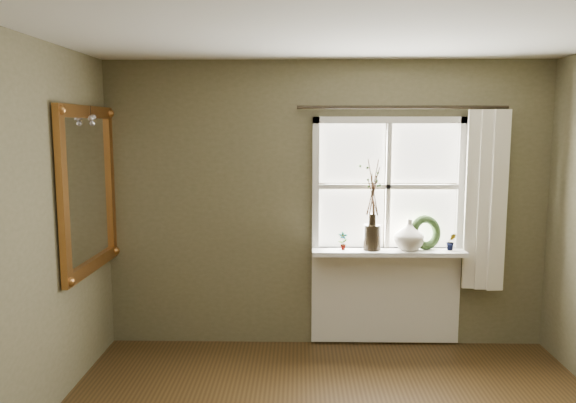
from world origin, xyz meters
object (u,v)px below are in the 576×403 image
(cream_vase, at_px, (409,235))
(gilt_mirror, at_px, (89,189))
(wreath, at_px, (425,236))
(dark_jug, at_px, (372,237))

(cream_vase, distance_m, gilt_mirror, 2.77)
(cream_vase, xyz_separation_m, wreath, (0.15, 0.04, -0.02))
(dark_jug, distance_m, wreath, 0.48)
(dark_jug, relative_size, cream_vase, 0.81)
(gilt_mirror, bearing_deg, dark_jug, 10.07)
(cream_vase, bearing_deg, gilt_mirror, -171.15)
(dark_jug, xyz_separation_m, gilt_mirror, (-2.37, -0.42, 0.47))
(dark_jug, relative_size, wreath, 0.72)
(wreath, bearing_deg, dark_jug, 162.46)
(dark_jug, bearing_deg, wreath, 4.74)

